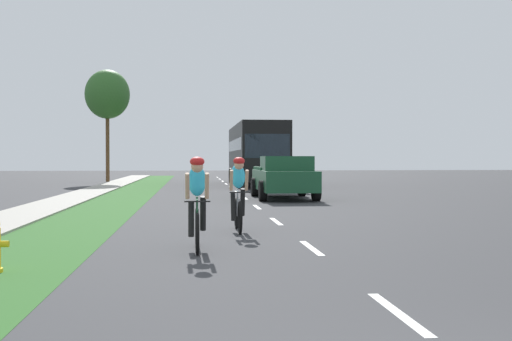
# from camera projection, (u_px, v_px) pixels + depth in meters

# --- Properties ---
(ground_plane) EXTENTS (120.00, 120.00, 0.00)m
(ground_plane) POSITION_uv_depth(u_px,v_px,m) (249.00, 201.00, 23.29)
(ground_plane) COLOR #38383A
(grass_verge) EXTENTS (2.16, 70.00, 0.01)m
(grass_verge) POSITION_uv_depth(u_px,v_px,m) (117.00, 202.00, 22.81)
(grass_verge) COLOR #2D6026
(grass_verge) RESTS_ON ground_plane
(sidewalk_concrete) EXTENTS (1.69, 70.00, 0.10)m
(sidewalk_concrete) POSITION_uv_depth(u_px,v_px,m) (62.00, 202.00, 22.62)
(sidewalk_concrete) COLOR #9E998E
(sidewalk_concrete) RESTS_ON ground_plane
(lane_markings_center) EXTENTS (0.12, 53.13, 0.01)m
(lane_markings_center) POSITION_uv_depth(u_px,v_px,m) (241.00, 195.00, 27.27)
(lane_markings_center) COLOR white
(lane_markings_center) RESTS_ON ground_plane
(cyclist_lead) EXTENTS (0.42, 1.72, 1.58)m
(cyclist_lead) POSITION_uv_depth(u_px,v_px,m) (197.00, 202.00, 10.68)
(cyclist_lead) COLOR black
(cyclist_lead) RESTS_ON ground_plane
(cyclist_trailing) EXTENTS (0.42, 1.72, 1.58)m
(cyclist_trailing) POSITION_uv_depth(u_px,v_px,m) (238.00, 193.00, 13.47)
(cyclist_trailing) COLOR black
(cyclist_trailing) RESTS_ON ground_plane
(pickup_dark_green) EXTENTS (2.22, 5.10, 1.64)m
(pickup_dark_green) POSITION_uv_depth(u_px,v_px,m) (284.00, 177.00, 24.50)
(pickup_dark_green) COLOR #194C2D
(pickup_dark_green) RESTS_ON ground_plane
(bus_black) EXTENTS (2.78, 11.60, 3.48)m
(bus_black) POSITION_uv_depth(u_px,v_px,m) (256.00, 151.00, 37.29)
(bus_black) COLOR black
(bus_black) RESTS_ON ground_plane
(street_tree_far) EXTENTS (2.88, 2.88, 7.31)m
(street_tree_far) POSITION_uv_depth(u_px,v_px,m) (107.00, 95.00, 41.23)
(street_tree_far) COLOR brown
(street_tree_far) RESTS_ON ground_plane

